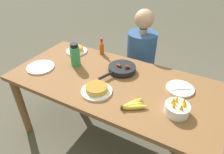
# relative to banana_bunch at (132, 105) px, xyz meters

# --- Properties ---
(ground_plane) EXTENTS (14.00, 14.00, 0.00)m
(ground_plane) POSITION_rel_banana_bunch_xyz_m (-0.28, 0.22, -0.72)
(ground_plane) COLOR #565142
(dining_table) EXTENTS (1.73, 0.82, 0.70)m
(dining_table) POSITION_rel_banana_bunch_xyz_m (-0.28, 0.22, -0.11)
(dining_table) COLOR brown
(dining_table) RESTS_ON ground_plane
(banana_bunch) EXTENTS (0.18, 0.18, 0.04)m
(banana_bunch) POSITION_rel_banana_bunch_xyz_m (0.00, 0.00, 0.00)
(banana_bunch) COLOR yellow
(banana_bunch) RESTS_ON dining_table
(skillet) EXTENTS (0.24, 0.37, 0.08)m
(skillet) POSITION_rel_banana_bunch_xyz_m (-0.27, 0.38, 0.01)
(skillet) COLOR black
(skillet) RESTS_ON dining_table
(frittata_plate_center) EXTENTS (0.22, 0.22, 0.06)m
(frittata_plate_center) POSITION_rel_banana_bunch_xyz_m (-0.84, 0.49, 0.00)
(frittata_plate_center) COLOR white
(frittata_plate_center) RESTS_ON dining_table
(frittata_plate_side) EXTENTS (0.24, 0.24, 0.06)m
(frittata_plate_side) POSITION_rel_banana_bunch_xyz_m (-0.31, 0.02, 0.01)
(frittata_plate_side) COLOR white
(frittata_plate_side) RESTS_ON dining_table
(empty_plate_near_front) EXTENTS (0.24, 0.24, 0.02)m
(empty_plate_near_front) POSITION_rel_banana_bunch_xyz_m (-0.94, 0.08, -0.01)
(empty_plate_near_front) COLOR white
(empty_plate_near_front) RESTS_ON dining_table
(empty_plate_far_left) EXTENTS (0.21, 0.21, 0.02)m
(empty_plate_far_left) POSITION_rel_banana_bunch_xyz_m (0.24, 0.36, -0.01)
(empty_plate_far_left) COLOR white
(empty_plate_far_left) RESTS_ON dining_table
(fruit_bowl_mango) EXTENTS (0.16, 0.16, 0.12)m
(fruit_bowl_mango) POSITION_rel_banana_bunch_xyz_m (0.28, 0.09, 0.03)
(fruit_bowl_mango) COLOR white
(fruit_bowl_mango) RESTS_ON dining_table
(water_bottle) EXTENTS (0.09, 0.09, 0.21)m
(water_bottle) POSITION_rel_banana_bunch_xyz_m (-0.69, 0.27, 0.08)
(water_bottle) COLOR #2D9351
(water_bottle) RESTS_ON dining_table
(hot_sauce_bottle) EXTENTS (0.04, 0.04, 0.17)m
(hot_sauce_bottle) POSITION_rel_banana_bunch_xyz_m (-0.59, 0.58, 0.06)
(hot_sauce_bottle) COLOR #C64C0F
(hot_sauce_bottle) RESTS_ON dining_table
(person_figure) EXTENTS (0.34, 0.34, 1.12)m
(person_figure) POSITION_rel_banana_bunch_xyz_m (-0.28, 0.88, -0.26)
(person_figure) COLOR black
(person_figure) RESTS_ON ground_plane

